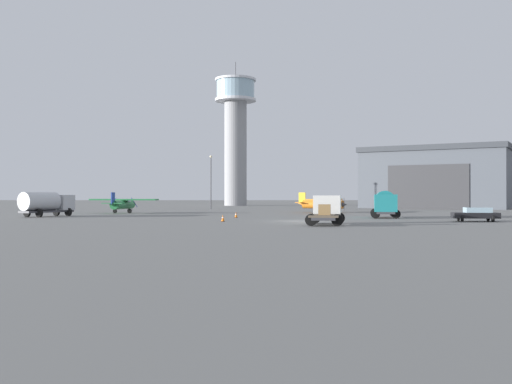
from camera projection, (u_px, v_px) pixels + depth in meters
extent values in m
plane|color=slate|center=(297.00, 221.00, 56.39)|extent=(400.00, 400.00, 0.00)
cylinder|color=gray|center=(234.00, 153.00, 134.41)|extent=(5.25, 5.25, 24.56)
cylinder|color=silver|center=(234.00, 100.00, 134.46)|extent=(9.64, 9.64, 0.60)
cylinder|color=#99B7C6|center=(234.00, 90.00, 134.47)|extent=(8.87, 8.87, 4.19)
cylinder|color=silver|center=(234.00, 80.00, 134.48)|extent=(9.64, 9.64, 0.50)
cylinder|color=#38383D|center=(234.00, 70.00, 134.49)|extent=(0.16, 0.16, 4.00)
cube|color=#4C5159|center=(435.00, 180.00, 110.76)|extent=(31.19, 27.65, 10.69)
cube|color=#35393E|center=(435.00, 150.00, 110.79)|extent=(32.01, 28.46, 1.00)
cube|color=#38383A|center=(425.00, 187.00, 103.40)|extent=(12.65, 7.32, 8.02)
cylinder|color=orange|center=(321.00, 204.00, 82.30)|extent=(5.86, 4.22, 1.22)
cone|color=#38383D|center=(342.00, 205.00, 80.60)|extent=(1.20, 1.19, 0.85)
cube|color=#38383D|center=(342.00, 205.00, 80.60)|extent=(0.10, 0.11, 1.86)
cube|color=orange|center=(322.00, 199.00, 82.15)|extent=(6.35, 9.15, 0.20)
cylinder|color=gold|center=(318.00, 202.00, 80.81)|extent=(0.57, 0.87, 1.33)
cylinder|color=gold|center=(327.00, 202.00, 83.50)|extent=(0.57, 0.87, 1.33)
cube|color=#99B7C6|center=(328.00, 202.00, 81.70)|extent=(1.43, 1.39, 0.69)
cone|color=orange|center=(300.00, 203.00, 84.00)|extent=(1.65, 1.49, 0.91)
cube|color=gold|center=(300.00, 198.00, 84.01)|extent=(0.98, 0.66, 1.67)
cube|color=orange|center=(300.00, 202.00, 84.00)|extent=(2.28, 2.97, 0.10)
cylinder|color=black|center=(336.00, 211.00, 81.09)|extent=(0.44, 0.59, 0.59)
cylinder|color=black|center=(316.00, 211.00, 81.48)|extent=(0.44, 0.59, 0.59)
cylinder|color=black|center=(322.00, 210.00, 83.33)|extent=(0.44, 0.59, 0.59)
cylinder|color=#287A42|center=(121.00, 205.00, 79.79)|extent=(2.24, 6.24, 1.22)
cone|color=#38383D|center=(130.00, 204.00, 83.04)|extent=(0.99, 1.02, 0.85)
cube|color=#38383D|center=(130.00, 204.00, 83.04)|extent=(0.11, 0.07, 1.86)
cube|color=#287A42|center=(122.00, 200.00, 80.08)|extent=(9.91, 3.12, 0.20)
cylinder|color=#2847A8|center=(132.00, 202.00, 79.82)|extent=(0.96, 0.24, 1.33)
cylinder|color=#2847A8|center=(111.00, 202.00, 80.34)|extent=(0.96, 0.24, 1.33)
cube|color=#99B7C6|center=(124.00, 202.00, 80.95)|extent=(1.14, 1.23, 0.69)
cone|color=#287A42|center=(111.00, 204.00, 76.54)|extent=(1.13, 1.51, 0.91)
cube|color=#2847A8|center=(111.00, 199.00, 76.54)|extent=(0.30, 1.08, 1.67)
cube|color=#287A42|center=(111.00, 203.00, 76.54)|extent=(3.05, 1.37, 0.10)
cylinder|color=black|center=(127.00, 211.00, 82.10)|extent=(0.61, 0.26, 0.59)
cylinder|color=black|center=(127.00, 211.00, 79.41)|extent=(0.61, 0.26, 0.59)
cylinder|color=black|center=(113.00, 211.00, 79.77)|extent=(0.61, 0.26, 0.59)
cube|color=#38383D|center=(45.00, 211.00, 67.62)|extent=(4.82, 6.72, 0.24)
cube|color=#B7BABF|center=(61.00, 202.00, 69.73)|extent=(2.90, 2.74, 1.83)
cube|color=#99B7C6|center=(66.00, 199.00, 70.50)|extent=(1.74, 1.01, 0.91)
cylinder|color=#B7BABF|center=(37.00, 201.00, 66.68)|extent=(4.07, 4.99, 2.17)
cylinder|color=black|center=(54.00, 212.00, 70.16)|extent=(1.01, 0.72, 1.00)
cylinder|color=black|center=(66.00, 212.00, 69.18)|extent=(1.01, 0.72, 1.00)
cylinder|color=black|center=(25.00, 213.00, 66.36)|extent=(1.01, 0.72, 1.00)
cylinder|color=black|center=(37.00, 213.00, 65.37)|extent=(1.01, 0.72, 1.00)
cube|color=#38383D|center=(324.00, 218.00, 49.48)|extent=(3.10, 6.77, 0.24)
cube|color=white|center=(325.00, 205.00, 51.79)|extent=(2.72, 2.24, 1.80)
cube|color=#99B7C6|center=(326.00, 201.00, 52.63)|extent=(2.04, 0.46, 0.90)
cube|color=brown|center=(323.00, 216.00, 48.43)|extent=(3.19, 4.77, 0.16)
cube|color=#997547|center=(322.00, 210.00, 48.00)|extent=(1.14, 1.14, 0.90)
cylinder|color=black|center=(313.00, 218.00, 51.92)|extent=(1.03, 0.45, 1.00)
cylinder|color=black|center=(337.00, 218.00, 51.53)|extent=(1.03, 0.45, 1.00)
cylinder|color=black|center=(309.00, 220.00, 47.75)|extent=(1.03, 0.45, 1.00)
cylinder|color=black|center=(335.00, 220.00, 47.36)|extent=(1.03, 0.45, 1.00)
cube|color=#38383D|center=(383.00, 212.00, 64.24)|extent=(2.98, 6.14, 0.24)
cube|color=teal|center=(384.00, 203.00, 62.15)|extent=(2.68, 2.06, 1.88)
cube|color=#99B7C6|center=(384.00, 200.00, 61.40)|extent=(2.04, 0.45, 0.94)
cylinder|color=teal|center=(382.00, 201.00, 65.20)|extent=(2.98, 4.29, 2.30)
cylinder|color=black|center=(394.00, 214.00, 62.01)|extent=(1.03, 0.45, 1.00)
cylinder|color=black|center=(373.00, 214.00, 62.40)|extent=(1.03, 0.45, 1.00)
cylinder|color=black|center=(392.00, 213.00, 65.78)|extent=(1.03, 0.45, 1.00)
cylinder|color=black|center=(373.00, 213.00, 66.17)|extent=(1.03, 0.45, 1.00)
cube|color=black|center=(473.00, 215.00, 55.53)|extent=(4.48, 2.32, 0.55)
cube|color=#99B7C6|center=(475.00, 210.00, 55.51)|extent=(2.59, 1.91, 0.50)
cylinder|color=black|center=(460.00, 218.00, 54.87)|extent=(0.25, 0.66, 0.64)
cylinder|color=black|center=(456.00, 218.00, 56.53)|extent=(0.25, 0.66, 0.64)
cylinder|color=black|center=(491.00, 219.00, 54.54)|extent=(0.25, 0.66, 0.64)
cylinder|color=black|center=(486.00, 218.00, 56.19)|extent=(0.25, 0.66, 0.64)
cylinder|color=#38383D|center=(209.00, 183.00, 102.11)|extent=(0.18, 0.18, 9.18)
sphere|color=#F9E5B2|center=(209.00, 157.00, 102.13)|extent=(0.44, 0.44, 0.44)
cube|color=black|center=(234.00, 218.00, 64.53)|extent=(0.36, 0.36, 0.04)
cone|color=orange|center=(234.00, 215.00, 64.53)|extent=(0.30, 0.30, 0.61)
cylinder|color=white|center=(234.00, 214.00, 64.53)|extent=(0.21, 0.21, 0.08)
cube|color=black|center=(221.00, 221.00, 55.12)|extent=(0.36, 0.36, 0.04)
cone|color=orange|center=(221.00, 218.00, 55.12)|extent=(0.30, 0.30, 0.65)
cylinder|color=white|center=(221.00, 218.00, 55.12)|extent=(0.21, 0.21, 0.08)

